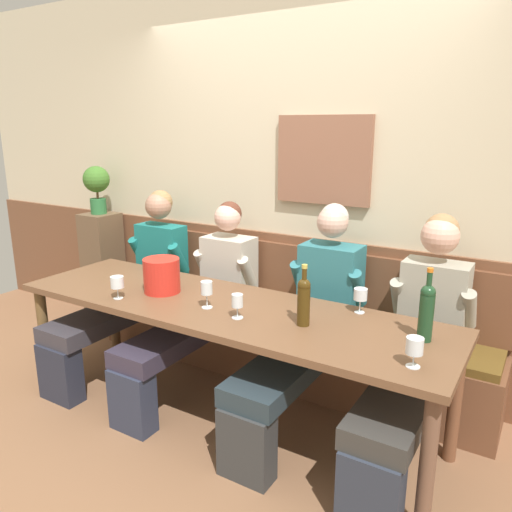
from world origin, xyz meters
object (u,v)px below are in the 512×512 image
Objects in this scene: person_left_seat at (132,283)px; wine_bottle_green_tall at (427,310)px; wine_bottle_clear_water at (304,300)px; wine_glass_mid_right at (237,302)px; wine_glass_near_bucket at (360,295)px; wine_glass_center_rear at (415,346)px; person_center_right_seat at (419,342)px; wine_glass_right_end at (207,289)px; person_right_seat at (203,299)px; potted_plant at (97,184)px; dining_table at (223,316)px; person_center_left_seat at (310,318)px; wine_glass_by_bottle at (117,283)px; ice_bucket at (162,275)px; wall_bench at (276,338)px.

wine_bottle_green_tall is at bearing -5.24° from person_left_seat.
wine_bottle_clear_water reaches higher than wine_glass_mid_right.
wine_glass_center_rear is at bearing -49.46° from wine_glass_near_bucket.
person_left_seat reaches higher than wine_bottle_green_tall.
person_center_right_seat is (2.11, 0.02, 0.02)m from person_left_seat.
wine_bottle_green_tall is at bearing 9.41° from wine_glass_right_end.
person_left_seat is 9.03× the size of wine_glass_near_bucket.
person_right_seat is 1.60m from potted_plant.
dining_table is 1.09m from person_left_seat.
person_center_left_seat is at bearing 0.98° from person_right_seat.
person_center_left_seat is 1.18m from wine_glass_by_bottle.
potted_plant is at bearing 155.91° from wine_glass_right_end.
person_left_seat is at bearing 168.10° from wine_bottle_clear_water.
person_right_seat reaches higher than dining_table.
ice_bucket is at bearing -158.29° from person_center_left_seat.
person_left_seat is at bearing -161.27° from wall_bench.
wine_glass_by_bottle is 1.02× the size of wine_glass_mid_right.
person_center_right_seat is 0.68m from wine_bottle_clear_water.
wine_bottle_green_tall reaches higher than dining_table.
wine_glass_near_bucket is at bearing 130.54° from wine_glass_center_rear.
wall_bench is at bearing 162.54° from person_center_right_seat.
wine_bottle_green_tall is at bearing 14.03° from wine_glass_mid_right.
person_left_seat is 1.33m from wine_glass_mid_right.
potted_plant is (-0.75, 0.39, 0.66)m from person_left_seat.
wine_glass_near_bucket is at bearing -0.33° from person_left_seat.
potted_plant is (-1.75, 0.78, 0.42)m from wine_glass_right_end.
person_center_left_seat reaches higher than wine_bottle_clear_water.
wine_glass_near_bucket is at bearing 59.38° from wine_bottle_clear_water.
wine_glass_right_end is (0.35, -0.41, 0.25)m from person_right_seat.
wine_glass_center_rear is (1.16, -0.86, 0.57)m from wall_bench.
person_center_left_seat is 0.96m from ice_bucket.
dining_table is at bearing -21.09° from potted_plant.
person_left_seat is at bearing 163.83° from dining_table.
wall_bench is 7.30× the size of potted_plant.
person_center_right_seat is at bearing 19.01° from wine_glass_by_bottle.
wine_bottle_green_tall is (0.07, -0.22, 0.27)m from person_center_right_seat.
wine_bottle_clear_water reaches higher than wine_glass_near_bucket.
wine_bottle_green_tall reaches higher than wine_glass_near_bucket.
person_center_right_seat is 1.20m from wine_glass_right_end.
person_right_seat reaches higher than wine_glass_right_end.
wine_glass_right_end is at bearing 174.68° from wine_glass_center_rear.
person_center_right_seat is at bearing 34.44° from wine_bottle_clear_water.
wine_glass_mid_right is at bearing 8.35° from wine_glass_by_bottle.
potted_plant is at bearing 178.90° from wall_bench.
person_left_seat reaches higher than person_right_seat.
person_center_right_seat is 9.10× the size of wine_glass_near_bucket.
wall_bench is 1.55m from wine_glass_center_rear.
person_left_seat is (-1.05, -0.35, 0.34)m from wall_bench.
wine_glass_center_rear is at bearing -35.66° from person_center_left_seat.
person_left_seat is 5.62× the size of ice_bucket.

